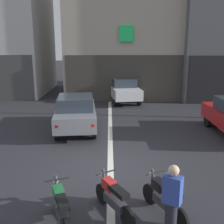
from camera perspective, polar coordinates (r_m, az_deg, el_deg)
ground_plane at (r=9.00m, az=-0.32°, el=-11.83°), size 120.00×120.00×0.00m
lane_centre_line at (r=14.63m, az=-0.41°, el=-1.50°), size 0.20×18.00×0.01m
building_mid_block at (r=22.91m, az=3.30°, el=17.07°), size 9.32×8.45×10.31m
car_grey_crossing_near at (r=12.67m, az=-7.57°, el=0.04°), size 2.12×4.24×1.64m
car_white_down_street at (r=18.97m, az=2.46°, el=4.82°), size 2.29×4.30×1.64m
motorcycle_green_row_leftmost at (r=6.41m, az=-10.71°, el=-18.96°), size 0.71×1.59×0.98m
motorcycle_red_row_left_mid at (r=6.64m, az=0.30°, el=-17.43°), size 0.91×1.47×0.98m
motorcycle_black_row_centre at (r=6.72m, az=10.78°, el=-17.28°), size 0.81×1.53×0.98m
person_by_motorcycles at (r=5.83m, az=12.40°, el=-18.12°), size 0.42×0.38×1.67m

